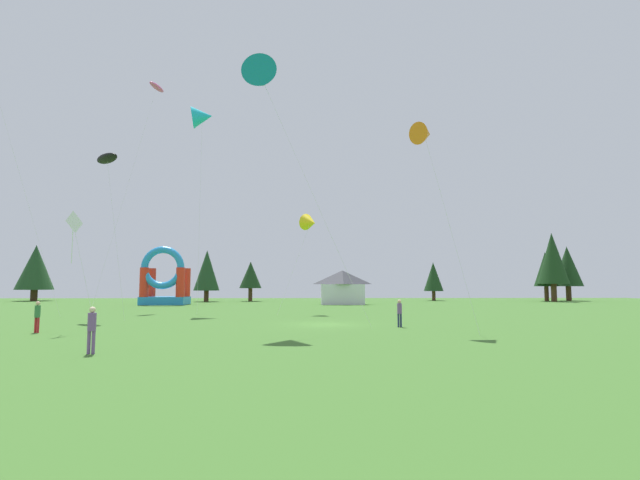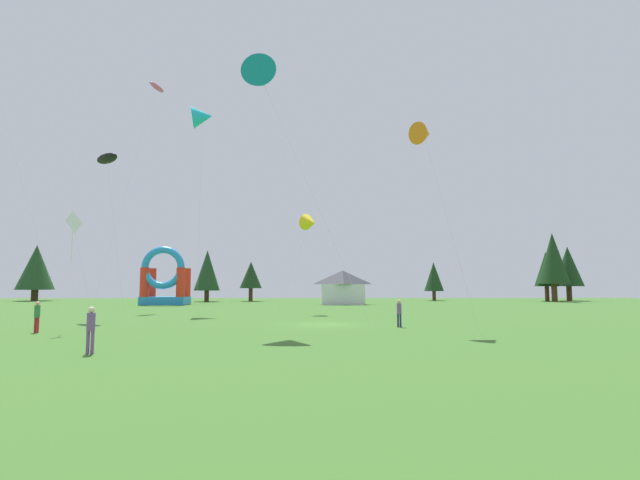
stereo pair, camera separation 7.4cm
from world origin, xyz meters
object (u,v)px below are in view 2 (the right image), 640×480
(person_near_camera, at_px, (91,326))
(inflatable_orange_dome, at_px, (165,283))
(kite_orange_delta, at_px, (424,134))
(kite_black_parafoil, at_px, (107,159))
(kite_cyan_delta, at_px, (202,117))
(kite_yellow_delta, at_px, (310,223))
(kite_white_diamond, at_px, (72,225))
(kite_teal_delta, at_px, (261,78))
(person_far_side, at_px, (399,311))
(festival_tent, at_px, (343,287))
(kite_pink_parafoil, at_px, (157,87))
(person_left_edge, at_px, (37,314))

(person_near_camera, xyz_separation_m, inflatable_orange_dome, (-10.39, 43.98, 1.75))
(kite_orange_delta, bearing_deg, inflatable_orange_dome, 126.22)
(kite_black_parafoil, xyz_separation_m, kite_cyan_delta, (5.37, 8.63, 6.47))
(kite_yellow_delta, relative_size, person_near_camera, 5.12)
(kite_black_parafoil, distance_m, kite_white_diamond, 12.28)
(kite_white_diamond, xyz_separation_m, kite_teal_delta, (10.28, 2.12, 9.58))
(person_far_side, height_order, festival_tent, festival_tent)
(kite_black_parafoil, xyz_separation_m, kite_pink_parafoil, (-1.38, 15.48, 12.26))
(kite_yellow_delta, xyz_separation_m, inflatable_orange_dome, (-18.73, 18.98, -5.43))
(kite_black_parafoil, distance_m, person_far_side, 25.39)
(kite_black_parafoil, distance_m, festival_tent, 34.41)
(kite_black_parafoil, height_order, person_near_camera, kite_black_parafoil)
(kite_black_parafoil, distance_m, person_near_camera, 23.09)
(kite_cyan_delta, distance_m, person_far_side, 28.93)
(kite_orange_delta, height_order, person_far_side, kite_orange_delta)
(kite_orange_delta, relative_size, festival_tent, 2.23)
(kite_yellow_delta, xyz_separation_m, person_far_side, (5.47, -13.89, -7.23))
(inflatable_orange_dome, bearing_deg, person_far_side, -53.64)
(kite_pink_parafoil, height_order, inflatable_orange_dome, kite_pink_parafoil)
(kite_black_parafoil, xyz_separation_m, person_near_camera, (7.58, -18.62, -11.36))
(kite_orange_delta, height_order, festival_tent, kite_orange_delta)
(person_left_edge, distance_m, person_far_side, 20.56)
(kite_cyan_delta, bearing_deg, kite_white_diamond, -98.64)
(kite_black_parafoil, relative_size, kite_cyan_delta, 0.64)
(kite_orange_delta, relative_size, kite_white_diamond, 1.90)
(kite_black_parafoil, height_order, kite_pink_parafoil, kite_pink_parafoil)
(kite_yellow_delta, height_order, kite_orange_delta, kite_orange_delta)
(kite_white_diamond, bearing_deg, kite_black_parafoil, 103.96)
(kite_cyan_delta, xyz_separation_m, kite_yellow_delta, (10.55, -2.25, -10.66))
(kite_pink_parafoil, xyz_separation_m, kite_teal_delta, (14.18, -23.50, -9.13))
(person_far_side, relative_size, festival_tent, 0.30)
(kite_black_parafoil, height_order, kite_teal_delta, kite_teal_delta)
(kite_pink_parafoil, relative_size, festival_tent, 4.55)
(inflatable_orange_dome, bearing_deg, kite_pink_parafoil, -81.77)
(person_far_side, bearing_deg, kite_cyan_delta, 122.15)
(festival_tent, bearing_deg, kite_teal_delta, -102.25)
(person_left_edge, bearing_deg, kite_orange_delta, 15.15)
(kite_white_diamond, relative_size, person_near_camera, 3.65)
(inflatable_orange_dome, bearing_deg, kite_teal_delta, -64.93)
(kite_black_parafoil, relative_size, kite_pink_parafoil, 0.51)
(kite_black_parafoil, distance_m, kite_yellow_delta, 17.65)
(kite_black_parafoil, bearing_deg, kite_orange_delta, -22.57)
(person_near_camera, bearing_deg, kite_cyan_delta, 92.78)
(kite_teal_delta, bearing_deg, person_far_side, 3.37)
(kite_black_parafoil, height_order, person_far_side, kite_black_parafoil)
(kite_white_diamond, relative_size, festival_tent, 1.17)
(kite_cyan_delta, bearing_deg, kite_black_parafoil, -121.91)
(kite_black_parafoil, height_order, kite_yellow_delta, kite_black_parafoil)
(kite_black_parafoil, bearing_deg, kite_teal_delta, -32.07)
(kite_teal_delta, bearing_deg, kite_white_diamond, -168.35)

